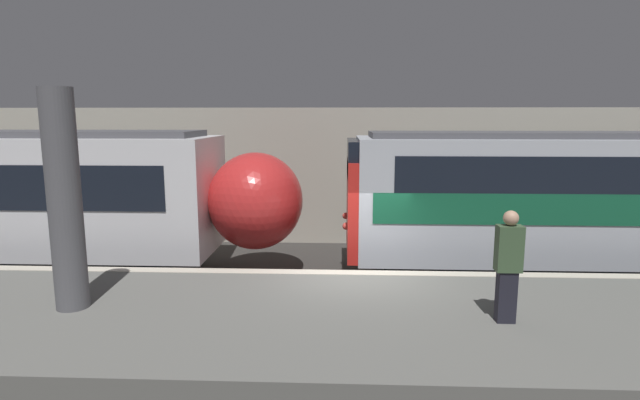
{
  "coord_description": "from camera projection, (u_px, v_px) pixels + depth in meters",
  "views": [
    {
      "loc": [
        -0.32,
        -9.93,
        4.19
      ],
      "look_at": [
        -0.8,
        1.06,
        2.36
      ],
      "focal_mm": 28.0,
      "sensor_mm": 36.0,
      "label": 1
    }
  ],
  "objects": [
    {
      "name": "ground_plane",
      "position": [
        356.0,
        319.0,
        10.46
      ],
      "size": [
        120.0,
        120.0,
        0.0
      ],
      "primitive_type": "plane",
      "color": "#33302D"
    },
    {
      "name": "platform",
      "position": [
        360.0,
        343.0,
        8.19
      ],
      "size": [
        40.0,
        4.45,
        1.07
      ],
      "color": "slate",
      "rests_on": "ground"
    },
    {
      "name": "station_rear_barrier",
      "position": [
        351.0,
        177.0,
        16.48
      ],
      "size": [
        50.0,
        0.15,
        4.5
      ],
      "color": "#B2AD9E",
      "rests_on": "ground"
    },
    {
      "name": "support_pillar_near",
      "position": [
        65.0,
        201.0,
        8.02
      ],
      "size": [
        0.52,
        0.52,
        3.6
      ],
      "color": "#56565B",
      "rests_on": "platform"
    },
    {
      "name": "person_waiting",
      "position": [
        508.0,
        264.0,
        7.57
      ],
      "size": [
        0.38,
        0.24,
        1.75
      ],
      "color": "black",
      "rests_on": "platform"
    }
  ]
}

